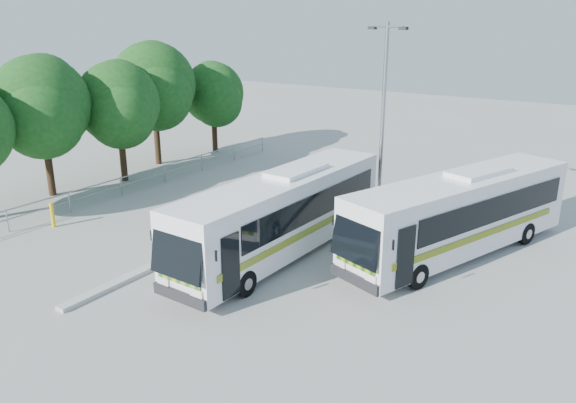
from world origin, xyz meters
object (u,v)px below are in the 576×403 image
Objects in this scene: coach_adjacent at (460,213)px; tree_far_b at (42,105)px; tree_far_e at (214,93)px; lamppost at (383,114)px; tree_far_d at (154,85)px; tree_far_c at (119,103)px; coach_main at (282,213)px; bollard at (52,215)px.

tree_far_b is at bearing -149.10° from coach_adjacent.
lamppost reaches higher than tree_far_e.
tree_far_b is at bearing -87.77° from tree_far_d.
tree_far_d is at bearing 107.83° from tree_far_c.
coach_main is at bearing -41.22° from tree_far_e.
tree_far_b is 4.01m from tree_far_c.
coach_adjacent is 1.30× the size of lamppost.
lamppost is at bearing 22.80° from tree_far_b.
tree_far_d reaches higher than bollard.
coach_main is 6.62m from coach_adjacent.
tree_far_d is at bearing 112.69° from bollard.
coach_main is 1.30× the size of lamppost.
bollard is at bearing -122.83° from lamppost.
tree_far_b is at bearing 145.48° from bollard.
bollard is (-15.32, -6.76, -1.10)m from coach_adjacent.
tree_far_c is at bearing 77.09° from tree_far_b.
coach_main is at bearing -15.57° from tree_far_c.
tree_far_e is at bearing 175.93° from lamppost.
tree_far_b is 19.99m from coach_adjacent.
coach_main is at bearing 1.17° from tree_far_b.
bollard is (-10.97, -9.09, -4.10)m from lamppost.
tree_far_d is 1.24× the size of tree_far_e.
tree_far_c is 0.88× the size of tree_far_d.
tree_far_d is 4.65m from tree_far_e.
tree_far_c is 14.33m from lamppost.
tree_far_d reaches higher than tree_far_e.
coach_main is 10.36m from bollard.
tree_far_d reaches higher than coach_main.
tree_far_e is 18.07m from coach_main.
coach_adjacent is (5.49, 3.70, -0.01)m from coach_main.
coach_adjacent is (19.37, 3.98, -2.92)m from tree_far_b.
coach_adjacent is (18.98, -8.12, -2.24)m from tree_far_e.
lamppost is (-4.35, 2.33, 3.01)m from coach_adjacent.
lamppost is at bearing -4.81° from tree_far_d.
tree_far_e is at bearing 93.54° from tree_far_c.
bollard is at bearing -136.90° from coach_adjacent.
tree_far_c is 0.77× the size of lamppost.
tree_far_b is 1.17× the size of tree_far_e.
bollard is (3.15, -6.68, -3.71)m from tree_far_c.
tree_far_d is 6.65× the size of bollard.
coach_main is (13.49, -11.82, -2.23)m from tree_far_e.
tree_far_b reaches higher than bollard.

